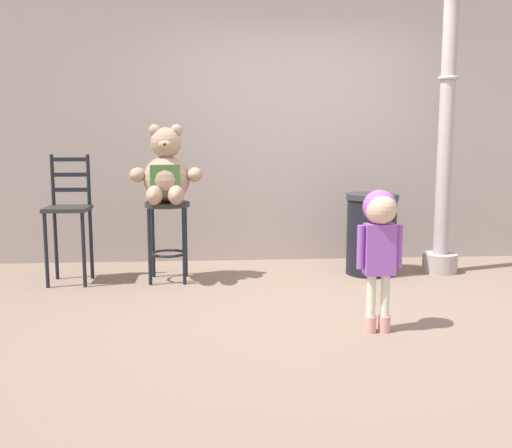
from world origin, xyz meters
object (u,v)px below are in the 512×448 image
child_walking (380,230)px  teddy_bear (166,174)px  lamppost (446,138)px  bar_chair_empty (69,214)px  trash_bin (371,234)px  bar_stool_with_teddy (168,224)px

child_walking → teddy_bear: bearing=74.4°
teddy_bear → lamppost: 2.59m
lamppost → bar_chair_empty: (-3.42, -0.14, -0.66)m
teddy_bear → trash_bin: 1.98m
trash_bin → lamppost: 1.12m
lamppost → child_walking: bearing=-123.1°
teddy_bear → bar_chair_empty: 0.93m
teddy_bear → trash_bin: size_ratio=0.90×
trash_bin → lamppost: (0.68, 0.02, 0.89)m
teddy_bear → lamppost: (2.56, 0.18, 0.31)m
teddy_bear → bar_chair_empty: bearing=177.5°
bar_stool_with_teddy → trash_bin: trash_bin is taller
child_walking → lamppost: lamppost is taller
child_walking → bar_chair_empty: (-2.34, 1.53, -0.07)m
teddy_bear → child_walking: (1.48, -1.49, -0.28)m
bar_stool_with_teddy → lamppost: 2.68m
teddy_bear → child_walking: size_ratio=0.72×
child_walking → bar_chair_empty: bar_chair_empty is taller
child_walking → trash_bin: (0.41, 1.65, -0.30)m
bar_stool_with_teddy → child_walking: size_ratio=0.75×
bar_stool_with_teddy → teddy_bear: 0.45m
lamppost → bar_chair_empty: lamppost is taller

